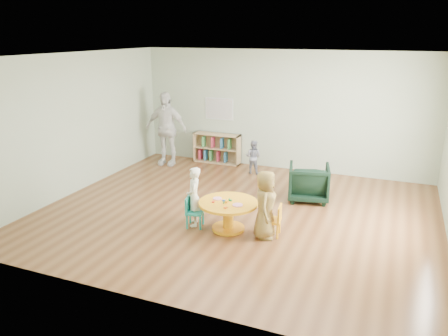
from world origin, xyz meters
name	(u,v)px	position (x,y,z in m)	size (l,w,h in m)	color
room	(239,110)	(0.01, 0.00, 1.89)	(7.10, 7.00, 2.80)	brown
activity_table	(228,210)	(0.10, -0.73, 0.34)	(0.99, 0.99, 0.54)	#FFAA15
kid_chair_left	(193,211)	(-0.50, -0.85, 0.29)	(0.34, 0.34, 0.53)	teal
kid_chair_right	(274,219)	(0.88, -0.66, 0.28)	(0.31, 0.31, 0.53)	#FFAA15
bookshelf	(217,148)	(-1.61, 2.86, 0.37)	(1.20, 0.30, 0.75)	tan
alphabet_poster	(219,109)	(-1.60, 2.98, 1.35)	(0.74, 0.01, 0.54)	silver
armchair	(309,182)	(1.06, 1.14, 0.36)	(0.76, 0.79, 0.72)	black
child_left	(194,197)	(-0.50, -0.77, 0.51)	(0.37, 0.25, 1.03)	white
child_right	(265,205)	(0.75, -0.77, 0.56)	(0.55, 0.36, 1.12)	gold
toddler	(253,157)	(-0.48, 2.34, 0.39)	(0.38, 0.30, 0.79)	#191F3E
adult_caretaker	(166,129)	(-2.71, 2.24, 0.91)	(1.06, 0.44, 1.81)	silver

